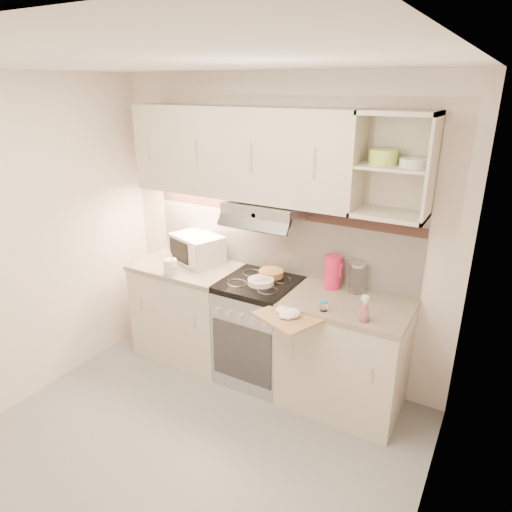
{
  "coord_description": "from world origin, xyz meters",
  "views": [
    {
      "loc": [
        1.67,
        -1.86,
        2.4
      ],
      "look_at": [
        0.05,
        0.95,
        1.18
      ],
      "focal_mm": 32.0,
      "sensor_mm": 36.0,
      "label": 1
    }
  ],
  "objects": [
    {
      "name": "ground",
      "position": [
        0.0,
        0.0,
        0.0
      ],
      "size": [
        3.0,
        3.0,
        0.0
      ],
      "primitive_type": "plane",
      "color": "gray",
      "rests_on": "ground"
    },
    {
      "name": "room_shell",
      "position": [
        0.0,
        0.37,
        1.63
      ],
      "size": [
        3.04,
        2.84,
        2.52
      ],
      "color": "silver",
      "rests_on": "ground"
    },
    {
      "name": "base_cabinet_left",
      "position": [
        -0.75,
        1.1,
        0.43
      ],
      "size": [
        0.9,
        0.6,
        0.86
      ],
      "primitive_type": "cube",
      "color": "beige",
      "rests_on": "ground"
    },
    {
      "name": "worktop_left",
      "position": [
        -0.75,
        1.1,
        0.88
      ],
      "size": [
        0.92,
        0.62,
        0.04
      ],
      "primitive_type": "cube",
      "color": "gray",
      "rests_on": "base_cabinet_left"
    },
    {
      "name": "base_cabinet_right",
      "position": [
        0.75,
        1.1,
        0.43
      ],
      "size": [
        0.9,
        0.6,
        0.86
      ],
      "primitive_type": "cube",
      "color": "beige",
      "rests_on": "ground"
    },
    {
      "name": "worktop_right",
      "position": [
        0.75,
        1.1,
        0.88
      ],
      "size": [
        0.92,
        0.62,
        0.04
      ],
      "primitive_type": "cube",
      "color": "gray",
      "rests_on": "base_cabinet_right"
    },
    {
      "name": "electric_range",
      "position": [
        0.0,
        1.1,
        0.45
      ],
      "size": [
        0.6,
        0.6,
        0.9
      ],
      "color": "#B7B7BC",
      "rests_on": "ground"
    },
    {
      "name": "microwave",
      "position": [
        -0.71,
        1.22,
        1.02
      ],
      "size": [
        0.52,
        0.45,
        0.25
      ],
      "rotation": [
        0.0,
        0.0,
        -0.33
      ],
      "color": "silver",
      "rests_on": "worktop_left"
    },
    {
      "name": "watering_can",
      "position": [
        -0.74,
        0.88,
        0.97
      ],
      "size": [
        0.21,
        0.14,
        0.19
      ],
      "rotation": [
        0.0,
        0.0,
        -0.43
      ],
      "color": "silver",
      "rests_on": "worktop_left"
    },
    {
      "name": "plate_stack",
      "position": [
        0.03,
        1.06,
        0.92
      ],
      "size": [
        0.21,
        0.21,
        0.05
      ],
      "rotation": [
        0.0,
        0.0,
        0.14
      ],
      "color": "silver",
      "rests_on": "electric_range"
    },
    {
      "name": "bread_loaf",
      "position": [
        0.03,
        1.24,
        0.93
      ],
      "size": [
        0.21,
        0.21,
        0.05
      ],
      "primitive_type": "cylinder",
      "color": "#A86442",
      "rests_on": "electric_range"
    },
    {
      "name": "pink_pitcher",
      "position": [
        0.55,
        1.29,
        1.03
      ],
      "size": [
        0.14,
        0.13,
        0.26
      ],
      "rotation": [
        0.0,
        0.0,
        -0.07
      ],
      "color": "#D51C4A",
      "rests_on": "worktop_right"
    },
    {
      "name": "glass_jar",
      "position": [
        0.74,
        1.3,
        1.02
      ],
      "size": [
        0.13,
        0.13,
        0.24
      ],
      "rotation": [
        0.0,
        0.0,
        0.07
      ],
      "color": "silver",
      "rests_on": "worktop_right"
    },
    {
      "name": "spice_jar",
      "position": [
        0.64,
        0.88,
        0.94
      ],
      "size": [
        0.06,
        0.06,
        0.08
      ],
      "rotation": [
        0.0,
        0.0,
        0.02
      ],
      "color": "white",
      "rests_on": "worktop_right"
    },
    {
      "name": "spray_bottle",
      "position": [
        0.94,
        0.88,
        0.98
      ],
      "size": [
        0.08,
        0.08,
        0.2
      ],
      "rotation": [
        0.0,
        0.0,
        -0.12
      ],
      "color": "pink",
      "rests_on": "worktop_right"
    },
    {
      "name": "cutting_board",
      "position": [
        0.45,
        0.73,
        0.87
      ],
      "size": [
        0.51,
        0.49,
        0.02
      ],
      "primitive_type": "cube",
      "rotation": [
        0.0,
        0.0,
        -0.37
      ],
      "color": "tan",
      "rests_on": "base_cabinet_right"
    },
    {
      "name": "dish_towel",
      "position": [
        0.45,
        0.71,
        0.91
      ],
      "size": [
        0.28,
        0.26,
        0.06
      ],
      "primitive_type": null,
      "rotation": [
        0.0,
        0.0,
        0.37
      ],
      "color": "white",
      "rests_on": "cutting_board"
    }
  ]
}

